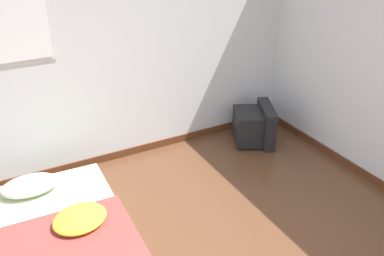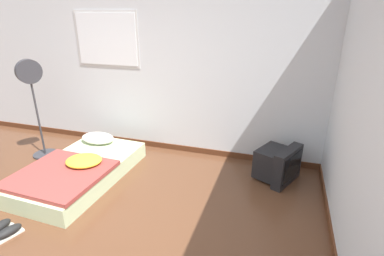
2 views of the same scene
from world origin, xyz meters
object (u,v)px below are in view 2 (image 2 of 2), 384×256
Objects in this scene: mattress_bed at (79,169)px; standing_fan at (33,93)px; crt_tv at (278,164)px; sneaker_pair at (4,230)px.

mattress_bed is 1.36m from standing_fan.
standing_fan reaches higher than crt_tv.
crt_tv is at bearing 36.80° from sneaker_pair.
crt_tv reaches higher than sneaker_pair.
crt_tv is 0.44× the size of standing_fan.
crt_tv is (2.51, 0.78, 0.08)m from mattress_bed.
crt_tv is 3.21m from sneaker_pair.
sneaker_pair is at bearing -143.20° from crt_tv.
mattress_bed reaches higher than sneaker_pair.
mattress_bed is 2.76× the size of crt_tv.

